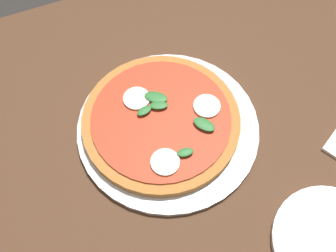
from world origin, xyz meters
The scene contains 5 objects.
ground_plane centered at (0.00, 0.00, 0.00)m, with size 6.00×6.00×0.00m, color #2D2B28.
dining_table centered at (0.00, 0.00, 0.65)m, with size 1.36×0.89×0.75m.
serving_tray centered at (0.11, 0.01, 0.76)m, with size 0.36×0.36×0.01m, color silver.
pizza centered at (0.10, 0.02, 0.78)m, with size 0.31×0.31×0.03m.
plate_white centered at (0.28, -0.31, 0.76)m, with size 0.20×0.20×0.01m, color white.
Camera 1 is at (-0.03, -0.34, 1.44)m, focal length 41.64 mm.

